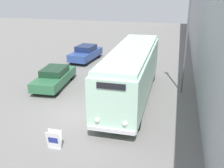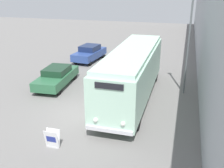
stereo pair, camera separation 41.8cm
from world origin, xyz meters
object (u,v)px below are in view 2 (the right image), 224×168
sign_board (52,139)px  streetlamp (190,26)px  vintage_bus (132,72)px  parked_car_near (57,76)px  parked_car_mid (90,53)px

sign_board → streetlamp: 10.74m
vintage_bus → parked_car_near: (-5.74, 0.82, -1.13)m
streetlamp → parked_car_mid: 11.47m
streetlamp → vintage_bus: bearing=-149.5°
sign_board → parked_car_near: bearing=115.5°
vintage_bus → sign_board: (-2.34, -6.32, -1.41)m
vintage_bus → sign_board: bearing=-110.3°
parked_car_near → parked_car_mid: (-0.09, 7.02, 0.05)m
parked_car_near → vintage_bus: bearing=-12.1°
sign_board → parked_car_near: parked_car_near is taller
streetlamp → parked_car_near: 9.80m
sign_board → parked_car_mid: parked_car_mid is taller
vintage_bus → streetlamp: 4.61m
streetlamp → sign_board: bearing=-124.0°
vintage_bus → parked_car_near: 5.91m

